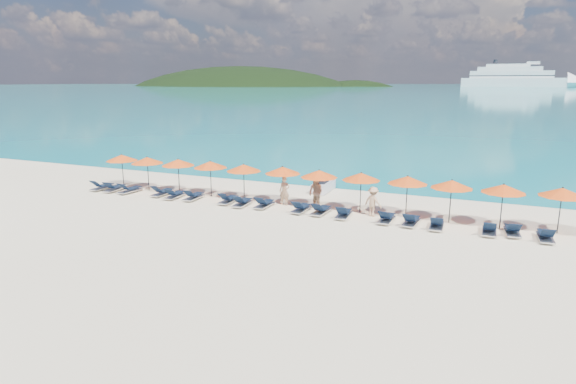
% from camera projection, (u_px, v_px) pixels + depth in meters
% --- Properties ---
extents(ground, '(1400.00, 1400.00, 0.00)m').
position_uv_depth(ground, '(264.00, 228.00, 23.71)').
color(ground, beige).
extents(sea, '(1600.00, 1300.00, 0.01)m').
position_uv_depth(sea, '(490.00, 86.00, 614.69)').
color(sea, '#1FA9B2').
rests_on(sea, ground).
extents(headland_main, '(374.00, 242.00, 126.50)m').
position_uv_depth(headland_main, '(239.00, 116.00, 630.88)').
color(headland_main, black).
rests_on(headland_main, ground).
extents(headland_small, '(162.00, 126.00, 85.50)m').
position_uv_depth(headland_small, '(354.00, 116.00, 590.59)').
color(headland_small, black).
rests_on(headland_small, ground).
extents(cruise_ship, '(132.77, 27.20, 36.73)m').
position_uv_depth(cruise_ship, '(524.00, 78.00, 548.00)').
color(cruise_ship, silver).
rests_on(cruise_ship, ground).
extents(jetski, '(1.01, 2.57, 0.91)m').
position_uv_depth(jetski, '(323.00, 186.00, 31.60)').
color(jetski, silver).
rests_on(jetski, ground).
extents(beachgoer_a, '(0.66, 0.48, 1.67)m').
position_uv_depth(beachgoer_a, '(284.00, 191.00, 27.97)').
color(beachgoer_a, tan).
rests_on(beachgoer_a, ground).
extents(beachgoer_b, '(1.05, 0.88, 1.88)m').
position_uv_depth(beachgoer_b, '(316.00, 193.00, 27.07)').
color(beachgoer_b, tan).
rests_on(beachgoer_b, ground).
extents(beachgoer_c, '(1.15, 0.85, 1.61)m').
position_uv_depth(beachgoer_c, '(373.00, 202.00, 25.64)').
color(beachgoer_c, tan).
rests_on(beachgoer_c, ground).
extents(umbrella_0, '(2.10, 2.10, 2.28)m').
position_uv_depth(umbrella_0, '(122.00, 158.00, 32.47)').
color(umbrella_0, black).
rests_on(umbrella_0, ground).
extents(umbrella_1, '(2.10, 2.10, 2.28)m').
position_uv_depth(umbrella_1, '(147.00, 160.00, 31.47)').
color(umbrella_1, black).
rests_on(umbrella_1, ground).
extents(umbrella_2, '(2.10, 2.10, 2.28)m').
position_uv_depth(umbrella_2, '(178.00, 162.00, 30.63)').
color(umbrella_2, black).
rests_on(umbrella_2, ground).
extents(umbrella_3, '(2.10, 2.10, 2.28)m').
position_uv_depth(umbrella_3, '(210.00, 165.00, 29.86)').
color(umbrella_3, black).
rests_on(umbrella_3, ground).
extents(umbrella_4, '(2.10, 2.10, 2.28)m').
position_uv_depth(umbrella_4, '(244.00, 168.00, 28.75)').
color(umbrella_4, black).
rests_on(umbrella_4, ground).
extents(umbrella_5, '(2.10, 2.10, 2.28)m').
position_uv_depth(umbrella_5, '(283.00, 170.00, 27.98)').
color(umbrella_5, black).
rests_on(umbrella_5, ground).
extents(umbrella_6, '(2.10, 2.10, 2.28)m').
position_uv_depth(umbrella_6, '(319.00, 174.00, 26.91)').
color(umbrella_6, black).
rests_on(umbrella_6, ground).
extents(umbrella_7, '(2.10, 2.10, 2.28)m').
position_uv_depth(umbrella_7, '(361.00, 177.00, 26.13)').
color(umbrella_7, black).
rests_on(umbrella_7, ground).
extents(umbrella_8, '(2.10, 2.10, 2.28)m').
position_uv_depth(umbrella_8, '(408.00, 180.00, 25.22)').
color(umbrella_8, black).
rests_on(umbrella_8, ground).
extents(umbrella_9, '(2.10, 2.10, 2.28)m').
position_uv_depth(umbrella_9, '(452.00, 184.00, 24.22)').
color(umbrella_9, black).
rests_on(umbrella_9, ground).
extents(umbrella_10, '(2.10, 2.10, 2.28)m').
position_uv_depth(umbrella_10, '(504.00, 189.00, 23.24)').
color(umbrella_10, black).
rests_on(umbrella_10, ground).
extents(umbrella_11, '(2.10, 2.10, 2.28)m').
position_uv_depth(umbrella_11, '(562.00, 192.00, 22.48)').
color(umbrella_11, black).
rests_on(umbrella_11, ground).
extents(lounger_0, '(0.67, 1.72, 0.66)m').
position_uv_depth(lounger_0, '(102.00, 186.00, 31.97)').
color(lounger_0, silver).
rests_on(lounger_0, ground).
extents(lounger_1, '(0.73, 1.74, 0.66)m').
position_uv_depth(lounger_1, '(114.00, 188.00, 31.53)').
color(lounger_1, silver).
rests_on(lounger_1, ground).
extents(lounger_2, '(0.79, 1.75, 0.66)m').
position_uv_depth(lounger_2, '(130.00, 190.00, 31.08)').
color(lounger_2, silver).
rests_on(lounger_2, ground).
extents(lounger_3, '(0.67, 1.72, 0.66)m').
position_uv_depth(lounger_3, '(162.00, 192.00, 30.35)').
color(lounger_3, silver).
rests_on(lounger_3, ground).
extents(lounger_4, '(0.71, 1.73, 0.66)m').
position_uv_depth(lounger_4, '(175.00, 195.00, 29.68)').
color(lounger_4, silver).
rests_on(lounger_4, ground).
extents(lounger_5, '(0.69, 1.72, 0.66)m').
position_uv_depth(lounger_5, '(193.00, 196.00, 29.30)').
color(lounger_5, silver).
rests_on(lounger_5, ground).
extents(lounger_6, '(0.67, 1.72, 0.66)m').
position_uv_depth(lounger_6, '(228.00, 199.00, 28.48)').
color(lounger_6, silver).
rests_on(lounger_6, ground).
extents(lounger_7, '(0.72, 1.73, 0.66)m').
position_uv_depth(lounger_7, '(242.00, 202.00, 27.84)').
color(lounger_7, silver).
rests_on(lounger_7, ground).
extents(lounger_8, '(0.63, 1.70, 0.66)m').
position_uv_depth(lounger_8, '(264.00, 204.00, 27.53)').
color(lounger_8, silver).
rests_on(lounger_8, ground).
extents(lounger_9, '(0.69, 1.72, 0.66)m').
position_uv_depth(lounger_9, '(301.00, 208.00, 26.58)').
color(lounger_9, silver).
rests_on(lounger_9, ground).
extents(lounger_10, '(0.74, 1.74, 0.66)m').
position_uv_depth(lounger_10, '(321.00, 210.00, 26.14)').
color(lounger_10, silver).
rests_on(lounger_10, ground).
extents(lounger_11, '(0.74, 1.74, 0.66)m').
position_uv_depth(lounger_11, '(344.00, 213.00, 25.50)').
color(lounger_11, silver).
rests_on(lounger_11, ground).
extents(lounger_12, '(0.68, 1.72, 0.66)m').
position_uv_depth(lounger_12, '(386.00, 218.00, 24.66)').
color(lounger_12, silver).
rests_on(lounger_12, ground).
extents(lounger_13, '(0.75, 1.74, 0.66)m').
position_uv_depth(lounger_13, '(411.00, 221.00, 24.18)').
color(lounger_13, silver).
rests_on(lounger_13, ground).
extents(lounger_14, '(0.69, 1.72, 0.66)m').
position_uv_depth(lounger_14, '(437.00, 224.00, 23.60)').
color(lounger_14, silver).
rests_on(lounger_14, ground).
extents(lounger_15, '(0.63, 1.70, 0.66)m').
position_uv_depth(lounger_15, '(489.00, 229.00, 22.77)').
color(lounger_15, silver).
rests_on(lounger_15, ground).
extents(lounger_16, '(0.78, 1.75, 0.66)m').
position_uv_depth(lounger_16, '(512.00, 230.00, 22.64)').
color(lounger_16, silver).
rests_on(lounger_16, ground).
extents(lounger_17, '(0.70, 1.73, 0.66)m').
position_uv_depth(lounger_17, '(546.00, 236.00, 21.84)').
color(lounger_17, silver).
rests_on(lounger_17, ground).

